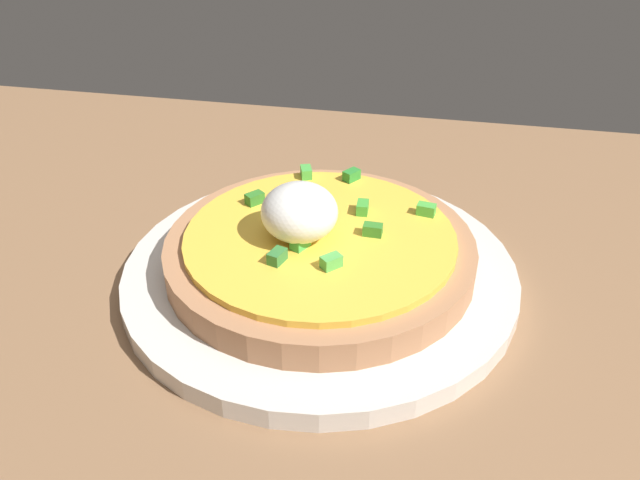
% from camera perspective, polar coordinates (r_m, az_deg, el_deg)
% --- Properties ---
extents(dining_table, '(1.19, 0.77, 0.02)m').
position_cam_1_polar(dining_table, '(0.40, 7.02, -11.40)').
color(dining_table, '#876243').
rests_on(dining_table, ground).
extents(plate, '(0.27, 0.27, 0.01)m').
position_cam_1_polar(plate, '(0.45, -0.00, -2.88)').
color(plate, silver).
rests_on(plate, dining_table).
extents(pizza, '(0.21, 0.21, 0.06)m').
position_cam_1_polar(pizza, '(0.44, -0.14, -0.58)').
color(pizza, '#B17A53').
rests_on(pizza, plate).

